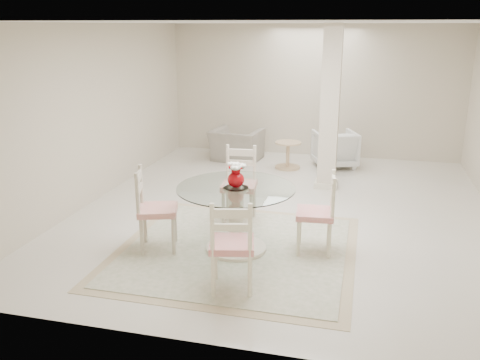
% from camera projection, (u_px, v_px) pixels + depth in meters
% --- Properties ---
extents(ground, '(7.00, 7.00, 0.00)m').
position_uv_depth(ground, '(285.00, 210.00, 7.65)').
color(ground, silver).
rests_on(ground, ground).
extents(room_shell, '(6.02, 7.02, 2.71)m').
position_uv_depth(room_shell, '(289.00, 85.00, 7.11)').
color(room_shell, beige).
rests_on(room_shell, ground).
extents(column, '(0.30, 0.30, 2.70)m').
position_uv_depth(column, '(330.00, 109.00, 8.34)').
color(column, beige).
rests_on(column, ground).
extents(area_rug, '(2.89, 2.89, 0.02)m').
position_uv_depth(area_rug, '(236.00, 250.00, 6.27)').
color(area_rug, tan).
rests_on(area_rug, ground).
extents(dining_table, '(1.42, 1.42, 0.82)m').
position_uv_depth(dining_table, '(236.00, 219.00, 6.15)').
color(dining_table, beige).
rests_on(dining_table, ground).
extents(red_vase, '(0.23, 0.22, 0.31)m').
position_uv_depth(red_vase, '(236.00, 175.00, 5.99)').
color(red_vase, '#A7050B').
rests_on(red_vase, dining_table).
extents(dining_chair_east, '(0.48, 0.48, 1.10)m').
position_uv_depth(dining_chair_east, '(321.00, 207.00, 6.06)').
color(dining_chair_east, '#F5EDCA').
rests_on(dining_chair_east, ground).
extents(dining_chair_north, '(0.52, 0.52, 1.17)m').
position_uv_depth(dining_chair_north, '(240.00, 179.00, 7.07)').
color(dining_chair_north, beige).
rests_on(dining_chair_north, ground).
extents(dining_chair_west, '(0.58, 0.58, 1.15)m').
position_uv_depth(dining_chair_west, '(151.00, 203.00, 6.13)').
color(dining_chair_west, beige).
rests_on(dining_chair_west, ground).
extents(dining_chair_south, '(0.54, 0.54, 1.13)m').
position_uv_depth(dining_chair_south, '(232.00, 239.00, 5.12)').
color(dining_chair_south, '#F5EAC9').
rests_on(dining_chair_south, ground).
extents(recliner_taupe, '(1.08, 0.97, 0.64)m').
position_uv_depth(recliner_taupe, '(237.00, 145.00, 10.38)').
color(recliner_taupe, gray).
rests_on(recliner_taupe, ground).
extents(armchair_white, '(0.99, 1.01, 0.71)m').
position_uv_depth(armchair_white, '(335.00, 149.00, 9.88)').
color(armchair_white, silver).
rests_on(armchair_white, ground).
extents(side_table, '(0.50, 0.50, 0.52)m').
position_uv_depth(side_table, '(288.00, 156.00, 9.80)').
color(side_table, '#D2B981').
rests_on(side_table, ground).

